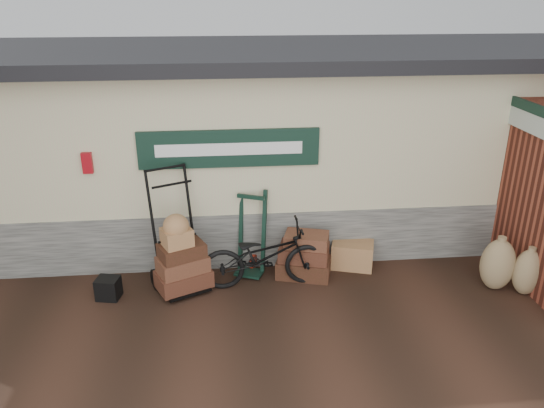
{
  "coord_description": "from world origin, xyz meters",
  "views": [
    {
      "loc": [
        -0.41,
        -6.38,
        4.09
      ],
      "look_at": [
        0.31,
        0.9,
        1.09
      ],
      "focal_mm": 35.0,
      "sensor_mm": 36.0,
      "label": 1
    }
  ],
  "objects_px": {
    "porter_trolley": "(175,229)",
    "bicycle": "(265,252)",
    "black_trunk": "(108,288)",
    "suitcase_stack": "(304,254)",
    "wicker_hamper": "(352,254)",
    "green_barrow": "(251,233)"
  },
  "relations": [
    {
      "from": "porter_trolley",
      "to": "bicycle",
      "type": "height_order",
      "value": "porter_trolley"
    },
    {
      "from": "porter_trolley",
      "to": "black_trunk",
      "type": "distance_m",
      "value": 1.25
    },
    {
      "from": "porter_trolley",
      "to": "black_trunk",
      "type": "height_order",
      "value": "porter_trolley"
    },
    {
      "from": "porter_trolley",
      "to": "bicycle",
      "type": "distance_m",
      "value": 1.32
    },
    {
      "from": "suitcase_stack",
      "to": "black_trunk",
      "type": "height_order",
      "value": "suitcase_stack"
    },
    {
      "from": "suitcase_stack",
      "to": "wicker_hamper",
      "type": "height_order",
      "value": "suitcase_stack"
    },
    {
      "from": "porter_trolley",
      "to": "green_barrow",
      "type": "relative_size",
      "value": 1.37
    },
    {
      "from": "porter_trolley",
      "to": "black_trunk",
      "type": "xyz_separation_m",
      "value": [
        -0.97,
        -0.26,
        -0.75
      ]
    },
    {
      "from": "green_barrow",
      "to": "black_trunk",
      "type": "relative_size",
      "value": 4.24
    },
    {
      "from": "black_trunk",
      "to": "bicycle",
      "type": "height_order",
      "value": "bicycle"
    },
    {
      "from": "suitcase_stack",
      "to": "green_barrow",
      "type": "bearing_deg",
      "value": 165.68
    },
    {
      "from": "green_barrow",
      "to": "suitcase_stack",
      "type": "bearing_deg",
      "value": 8.8
    },
    {
      "from": "wicker_hamper",
      "to": "black_trunk",
      "type": "distance_m",
      "value": 3.69
    },
    {
      "from": "green_barrow",
      "to": "wicker_hamper",
      "type": "xyz_separation_m",
      "value": [
        1.58,
        0.0,
        -0.45
      ]
    },
    {
      "from": "porter_trolley",
      "to": "bicycle",
      "type": "relative_size",
      "value": 0.98
    },
    {
      "from": "porter_trolley",
      "to": "wicker_hamper",
      "type": "relative_size",
      "value": 2.87
    },
    {
      "from": "porter_trolley",
      "to": "bicycle",
      "type": "xyz_separation_m",
      "value": [
        1.26,
        -0.13,
        -0.37
      ]
    },
    {
      "from": "green_barrow",
      "to": "black_trunk",
      "type": "xyz_separation_m",
      "value": [
        -2.07,
        -0.56,
        -0.5
      ]
    },
    {
      "from": "bicycle",
      "to": "suitcase_stack",
      "type": "bearing_deg",
      "value": -71.23
    },
    {
      "from": "suitcase_stack",
      "to": "wicker_hamper",
      "type": "relative_size",
      "value": 1.26
    },
    {
      "from": "wicker_hamper",
      "to": "black_trunk",
      "type": "bearing_deg",
      "value": -171.21
    },
    {
      "from": "green_barrow",
      "to": "wicker_hamper",
      "type": "distance_m",
      "value": 1.64
    }
  ]
}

